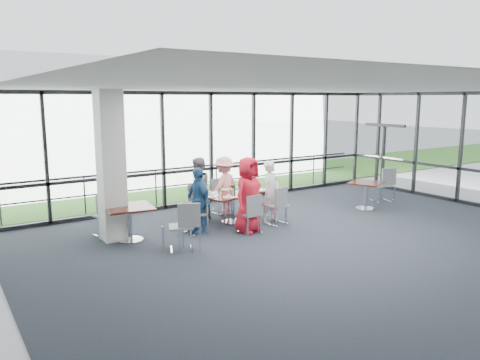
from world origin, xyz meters
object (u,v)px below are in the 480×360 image
side_table_left (129,211)px  diner_near_left (248,195)px  structural_column (111,166)px  chair_main_fr (221,197)px  chair_main_fl (197,202)px  chair_spare_la (181,227)px  diner_end (198,200)px  chair_main_nl (250,214)px  chair_main_nr (277,206)px  side_table_right (366,187)px  chair_spare_r (381,185)px  chair_spare_lb (106,215)px  main_table (233,198)px  chair_main_end (194,214)px  diner_far_right (224,186)px  diner_near_right (271,192)px  diner_far_left (198,189)px

side_table_left → diner_near_left: diner_near_left is taller
structural_column → chair_main_fr: bearing=12.3°
chair_main_fl → chair_spare_la: chair_spare_la is taller
diner_end → chair_main_nl: (0.96, -0.63, -0.31)m
chair_main_nl → chair_main_nr: chair_main_nr is taller
chair_main_fl → diner_near_left: bearing=95.4°
side_table_right → chair_main_nr: bearing=178.3°
side_table_left → chair_main_nl: chair_main_nl is taller
chair_main_fr → chair_spare_r: (4.67, -1.39, 0.05)m
side_table_left → chair_spare_r: (7.55, -0.41, -0.15)m
chair_spare_la → chair_spare_lb: 2.05m
side_table_right → chair_spare_lb: 6.90m
diner_near_left → diner_end: diner_near_left is taller
main_table → side_table_left: bearing=165.3°
side_table_right → chair_main_nl: (-3.97, -0.13, -0.19)m
side_table_right → chair_main_nl: size_ratio=1.21×
side_table_right → chair_spare_r: chair_spare_r is taller
chair_spare_la → chair_spare_r: (6.92, 0.78, 0.01)m
chair_main_nr → diner_end: bearing=156.9°
structural_column → side_table_right: bearing=-9.4°
chair_main_nr → chair_main_end: bearing=157.6°
chair_main_nr → chair_main_nl: bearing=-178.0°
structural_column → chair_main_fr: 3.41m
diner_far_right → chair_main_fl: size_ratio=1.75×
structural_column → diner_near_left: size_ratio=1.85×
diner_near_left → diner_far_right: diner_near_left is taller
main_table → chair_main_fr: size_ratio=2.22×
diner_near_right → diner_end: size_ratio=1.02×
structural_column → chair_spare_r: size_ratio=3.24×
diner_far_left → main_table: bearing=107.9°
diner_end → chair_spare_r: (6.04, -0.10, -0.26)m
diner_near_left → chair_main_nr: size_ratio=1.87×
main_table → chair_main_fl: size_ratio=2.25×
chair_main_nl → diner_near_left: bearing=79.3°
diner_far_left → chair_main_end: bearing=31.4°
side_table_left → diner_far_left: 2.15m
chair_main_fr → diner_far_left: bearing=11.8°
main_table → diner_near_left: bearing=-116.8°
main_table → chair_main_nr: chair_main_nr is taller
structural_column → side_table_left: structural_column is taller
chair_main_nr → chair_main_end: 2.07m
side_table_left → chair_spare_lb: (-0.30, 0.64, -0.19)m
chair_main_fl → chair_spare_la: (-1.42, -1.94, 0.04)m
main_table → chair_main_end: size_ratio=2.15×
structural_column → side_table_right: structural_column is taller
side_table_left → diner_near_right: diner_near_right is taller
diner_near_right → chair_main_fl: size_ratio=1.75×
chair_main_end → chair_spare_la: bearing=-45.4°
chair_main_fr → chair_main_end: 1.97m
chair_main_fr → chair_main_end: bearing=33.6°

